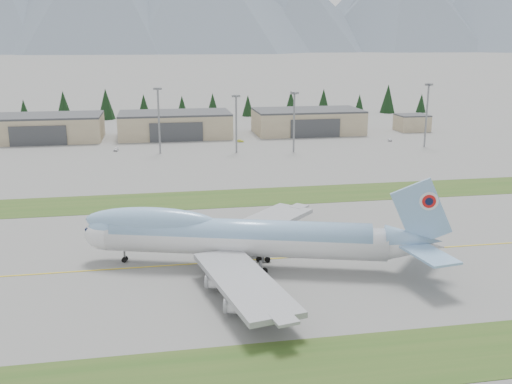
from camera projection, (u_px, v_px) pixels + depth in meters
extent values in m
plane|color=slate|center=(284.00, 258.00, 110.84)|extent=(7000.00, 7000.00, 0.00)
cube|color=#2E4E1C|center=(348.00, 363.00, 74.68)|extent=(400.00, 14.00, 0.08)
cube|color=#2E4E1C|center=(247.00, 197.00, 153.66)|extent=(400.00, 18.00, 0.08)
cube|color=gold|center=(284.00, 258.00, 110.84)|extent=(400.00, 0.40, 0.02)
cylinder|color=silver|center=(244.00, 240.00, 105.16)|extent=(51.35, 20.34, 6.01)
cylinder|color=#81AAD4|center=(239.00, 234.00, 104.97)|extent=(47.67, 18.85, 5.55)
ellipsoid|color=silver|center=(109.00, 235.00, 107.90)|extent=(10.91, 8.47, 6.01)
ellipsoid|color=#81AAD4|center=(109.00, 229.00, 107.62)|extent=(9.15, 7.15, 5.09)
ellipsoid|color=#81AAD4|center=(151.00, 222.00, 106.28)|extent=(25.91, 12.08, 5.55)
cube|color=#0C1433|center=(92.00, 228.00, 107.94)|extent=(2.58, 2.86, 1.20)
cone|color=silver|center=(413.00, 246.00, 101.92)|extent=(12.30, 8.77, 5.89)
cone|color=#81AAD4|center=(414.00, 240.00, 101.64)|extent=(11.26, 8.01, 5.36)
cube|color=#81AAD4|center=(421.00, 213.00, 100.21)|extent=(10.90, 3.68, 12.76)
cylinder|color=silver|center=(428.00, 200.00, 99.87)|extent=(3.24, 1.11, 3.33)
cylinder|color=red|center=(428.00, 200.00, 99.96)|extent=(2.36, 0.85, 2.40)
cylinder|color=#0C1433|center=(428.00, 200.00, 100.05)|extent=(1.38, 0.57, 1.39)
cube|color=#81AAD4|center=(419.00, 233.00, 106.91)|extent=(10.88, 11.29, 0.43)
cube|color=#81AAD4|center=(430.00, 255.00, 96.26)|extent=(7.01, 10.88, 0.43)
cube|color=#919398|center=(263.00, 223.00, 120.04)|extent=(25.66, 25.96, 0.92)
cube|color=#919398|center=(244.00, 282.00, 90.74)|extent=(14.20, 28.93, 0.92)
cylinder|color=silver|center=(240.00, 236.00, 117.39)|extent=(5.26, 3.57, 2.31)
cylinder|color=silver|center=(266.00, 224.00, 125.16)|extent=(5.26, 3.57, 2.31)
cylinder|color=silver|center=(221.00, 282.00, 95.19)|extent=(5.26, 3.57, 2.31)
cylinder|color=silver|center=(241.00, 306.00, 86.46)|extent=(5.26, 3.57, 2.31)
cylinder|color=slate|center=(125.00, 256.00, 108.70)|extent=(0.50, 0.50, 2.22)
cylinder|color=slate|center=(239.00, 255.00, 109.04)|extent=(0.64, 0.64, 2.40)
cylinder|color=slate|center=(235.00, 266.00, 103.71)|extent=(0.64, 0.64, 2.40)
cylinder|color=slate|center=(263.00, 256.00, 108.55)|extent=(0.64, 0.64, 2.40)
cylinder|color=slate|center=(260.00, 267.00, 103.22)|extent=(0.64, 0.64, 2.40)
cylinder|color=black|center=(124.00, 260.00, 108.50)|extent=(1.07, 0.60, 1.02)
cylinder|color=black|center=(125.00, 259.00, 109.21)|extent=(1.07, 0.60, 1.02)
cylinder|color=black|center=(239.00, 258.00, 109.20)|extent=(1.19, 0.76, 1.11)
cylinder|color=black|center=(235.00, 269.00, 103.88)|extent=(1.19, 0.76, 1.11)
cylinder|color=black|center=(263.00, 259.00, 108.71)|extent=(1.19, 0.76, 1.11)
cylinder|color=black|center=(260.00, 271.00, 103.39)|extent=(1.19, 0.76, 1.11)
cube|color=tan|center=(44.00, 129.00, 240.48)|extent=(48.00, 26.00, 10.00)
cube|color=#393B3E|center=(43.00, 116.00, 239.09)|extent=(48.00, 26.00, 0.80)
cube|color=#393B3E|center=(38.00, 136.00, 228.08)|extent=(22.08, 0.60, 8.00)
cube|color=tan|center=(175.00, 125.00, 249.76)|extent=(48.00, 26.00, 10.00)
cube|color=#393B3E|center=(175.00, 113.00, 248.37)|extent=(48.00, 26.00, 0.80)
cube|color=#393B3E|center=(176.00, 132.00, 237.36)|extent=(22.08, 0.60, 8.00)
cube|color=tan|center=(308.00, 122.00, 259.88)|extent=(48.00, 26.00, 10.00)
cube|color=#393B3E|center=(308.00, 110.00, 258.49)|extent=(48.00, 26.00, 0.80)
cube|color=#393B3E|center=(315.00, 128.00, 247.48)|extent=(22.08, 0.60, 8.00)
cube|color=tan|center=(412.00, 123.00, 266.80)|extent=(14.00, 12.00, 7.00)
cube|color=#393B3E|center=(413.00, 115.00, 265.82)|extent=(14.00, 12.00, 0.60)
cylinder|color=slate|center=(159.00, 122.00, 210.77)|extent=(0.70, 0.70, 23.56)
cube|color=slate|center=(158.00, 89.00, 207.63)|extent=(3.20, 3.20, 0.80)
cylinder|color=slate|center=(236.00, 125.00, 213.00)|extent=(0.70, 0.70, 20.73)
cube|color=slate|center=(236.00, 96.00, 210.23)|extent=(3.20, 3.20, 0.80)
cylinder|color=slate|center=(294.00, 123.00, 213.94)|extent=(0.70, 0.70, 21.73)
cube|color=slate|center=(295.00, 93.00, 211.04)|extent=(3.20, 3.20, 0.80)
cylinder|color=slate|center=(426.00, 117.00, 224.15)|extent=(0.70, 0.70, 24.05)
cube|color=slate|center=(429.00, 85.00, 220.96)|extent=(3.20, 3.20, 0.80)
imported|color=silver|center=(116.00, 151.00, 218.51)|extent=(1.92, 3.93, 1.29)
imported|color=#ABAF2B|center=(240.00, 142.00, 237.51)|extent=(3.34, 2.37, 1.04)
imported|color=silver|center=(390.00, 141.00, 240.09)|extent=(2.42, 3.85, 1.04)
cone|color=black|center=(24.00, 111.00, 292.28)|extent=(6.70, 6.70, 11.96)
cone|color=black|center=(64.00, 106.00, 298.25)|extent=(8.81, 8.81, 15.73)
cone|color=black|center=(106.00, 104.00, 304.66)|extent=(9.20, 9.20, 16.42)
cone|color=black|center=(144.00, 107.00, 303.84)|extent=(7.61, 7.61, 13.59)
cone|color=black|center=(182.00, 107.00, 306.49)|extent=(7.00, 7.00, 12.50)
cone|color=black|center=(213.00, 106.00, 309.54)|extent=(7.62, 7.62, 13.60)
cone|color=black|center=(248.00, 106.00, 317.82)|extent=(6.62, 6.62, 11.82)
cone|color=black|center=(291.00, 103.00, 323.10)|extent=(7.62, 7.62, 13.61)
cone|color=black|center=(323.00, 102.00, 321.80)|extent=(8.37, 8.37, 14.94)
cone|color=black|center=(359.00, 104.00, 325.96)|extent=(6.47, 6.47, 11.55)
cone|color=black|center=(388.00, 99.00, 332.01)|extent=(9.29, 9.29, 16.59)
cone|color=black|center=(421.00, 103.00, 335.01)|extent=(6.12, 6.12, 10.93)
cone|color=#4A5662|center=(296.00, 11.00, 2276.30)|extent=(695.90, 695.90, 314.51)
cone|color=#4A5662|center=(402.00, 2.00, 2346.42)|extent=(831.81, 831.81, 391.93)
cone|color=#4A5662|center=(385.00, 1.00, 3010.57)|extent=(967.72, 967.72, 483.86)
cone|color=#4A5662|center=(505.00, 3.00, 3128.30)|extent=(973.37, 973.37, 486.69)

